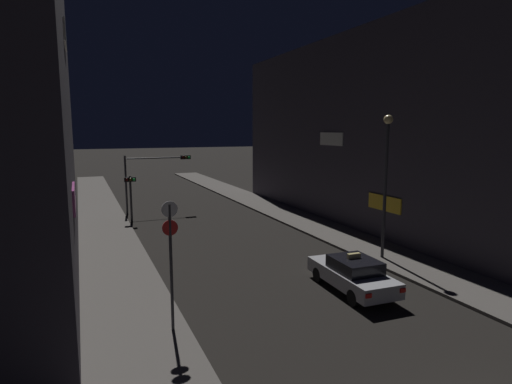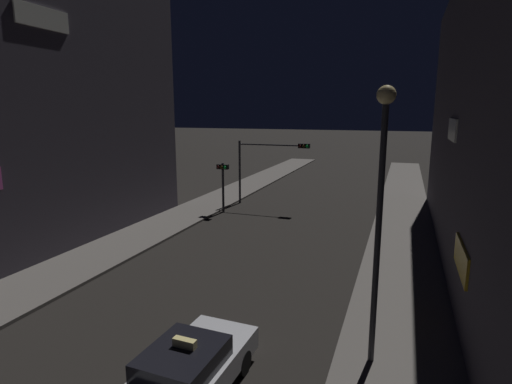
% 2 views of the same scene
% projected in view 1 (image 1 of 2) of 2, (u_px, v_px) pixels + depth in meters
% --- Properties ---
extents(sidewalk_left, '(3.34, 59.54, 0.13)m').
position_uv_depth(sidewalk_left, '(103.00, 219.00, 31.20)').
color(sidewalk_left, '#5B5651').
rests_on(sidewalk_left, ground_plane).
extents(sidewalk_right, '(3.34, 59.54, 0.13)m').
position_uv_depth(sidewalk_right, '(266.00, 206.00, 36.37)').
color(sidewalk_right, '#5B5651').
rests_on(sidewalk_right, ground_plane).
extents(building_facade_right, '(11.70, 29.04, 12.98)m').
position_uv_depth(building_facade_right, '(397.00, 131.00, 31.59)').
color(building_facade_right, '#3D3842').
rests_on(building_facade_right, ground_plane).
extents(taxi, '(1.98, 4.52, 1.62)m').
position_uv_depth(taxi, '(352.00, 274.00, 17.29)').
color(taxi, '#B7B7BC').
rests_on(taxi, ground_plane).
extents(traffic_light_overhead, '(5.26, 0.42, 4.63)m').
position_uv_depth(traffic_light_overhead, '(154.00, 170.00, 33.47)').
color(traffic_light_overhead, '#2D2D33').
rests_on(traffic_light_overhead, ground_plane).
extents(traffic_light_left_kerb, '(0.80, 0.42, 3.35)m').
position_uv_depth(traffic_light_left_kerb, '(131.00, 189.00, 30.05)').
color(traffic_light_left_kerb, '#2D2D33').
rests_on(traffic_light_left_kerb, ground_plane).
extents(sign_pole_left, '(0.51, 0.10, 4.27)m').
position_uv_depth(sign_pole_left, '(171.00, 255.00, 13.39)').
color(sign_pole_left, '#2D2D33').
rests_on(sign_pole_left, sidewalk_left).
extents(street_lamp_near_block, '(0.46, 0.46, 7.21)m').
position_uv_depth(street_lamp_near_block, '(386.00, 166.00, 20.88)').
color(street_lamp_near_block, '#2D2D33').
rests_on(street_lamp_near_block, sidewalk_right).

